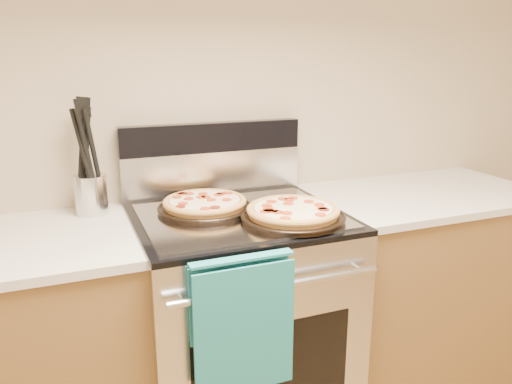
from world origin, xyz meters
name	(u,v)px	position (x,y,z in m)	size (l,w,h in m)	color
wall_back	(208,90)	(0.00, 2.00, 1.35)	(4.00, 4.00, 0.00)	tan
range_body	(239,327)	(0.00, 1.65, 0.45)	(0.76, 0.68, 0.90)	#B7B7BC
oven_window	(273,376)	(0.00, 1.31, 0.45)	(0.56, 0.01, 0.40)	black
cooktop	(238,217)	(0.00, 1.65, 0.91)	(0.76, 0.68, 0.02)	black
backsplash_lower	(213,173)	(0.00, 1.96, 1.01)	(0.76, 0.06, 0.18)	silver
backsplash_upper	(212,137)	(0.00, 1.96, 1.16)	(0.76, 0.06, 0.12)	black
oven_handle	(279,286)	(0.00, 1.27, 0.80)	(0.03, 0.03, 0.70)	silver
dish_towel	(243,322)	(-0.12, 1.27, 0.70)	(0.32, 0.05, 0.42)	teal
foil_sheet	(241,216)	(0.00, 1.62, 0.92)	(0.70, 0.55, 0.01)	gray
cabinet_right	(415,289)	(0.88, 1.68, 0.44)	(1.00, 0.62, 0.88)	brown
countertop_right	(424,195)	(0.88, 1.68, 0.90)	(1.02, 0.64, 0.03)	beige
pepperoni_pizza_back	(205,204)	(-0.11, 1.72, 0.95)	(0.35, 0.35, 0.05)	#A87433
pepperoni_pizza_front	(293,213)	(0.15, 1.50, 0.95)	(0.37, 0.37, 0.05)	#A87433
utensil_crock	(91,194)	(-0.50, 1.89, 0.98)	(0.12, 0.12, 0.15)	silver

